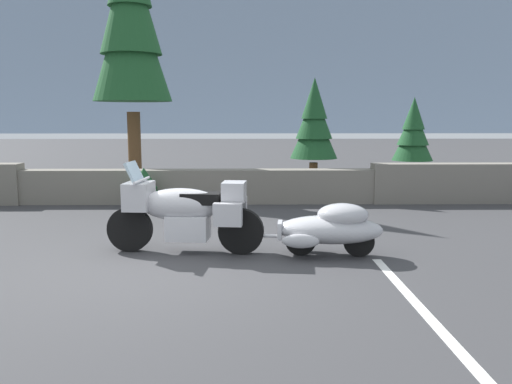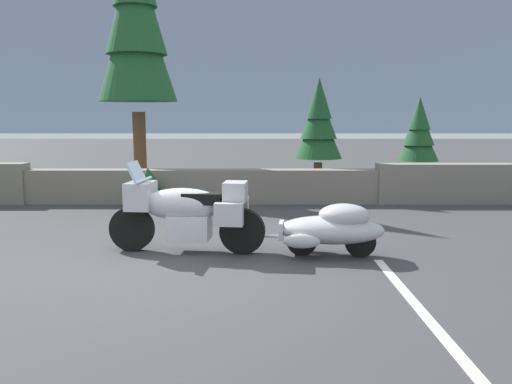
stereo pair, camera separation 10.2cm
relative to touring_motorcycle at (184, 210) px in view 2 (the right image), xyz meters
name	(u,v)px [view 2 (the right image)]	position (x,y,z in m)	size (l,w,h in m)	color
ground_plane	(162,266)	(-0.21, -0.74, -0.62)	(80.00, 80.00, 0.00)	#38383A
stone_guard_wall	(200,184)	(-0.23, 4.33, -0.18)	(24.00, 0.52, 0.93)	slate
distant_ridgeline	(248,85)	(-0.21, 94.32, 7.38)	(240.00, 80.00, 16.00)	#7F93AD
touring_motorcycle	(184,210)	(0.00, 0.00, 0.00)	(2.31, 0.88, 1.33)	black
car_shaped_trailer	(330,228)	(2.10, -0.22, -0.21)	(2.23, 0.87, 0.76)	black
pine_tree_tall	(134,16)	(-2.10, 6.51, 3.93)	(2.06, 2.06, 7.28)	brown
pine_tree_secondary	(317,123)	(2.56, 5.37, 1.21)	(1.16, 1.16, 2.92)	brown
pine_tree_far_right	(417,132)	(5.34, 6.36, 0.94)	(1.07, 1.07, 2.49)	brown
pine_sapling_near	(147,183)	(-1.34, 3.82, -0.08)	(0.74, 0.74, 0.87)	brown
parking_stripe_marker	(416,307)	(2.72, -2.24, -0.62)	(0.12, 3.60, 0.01)	silver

